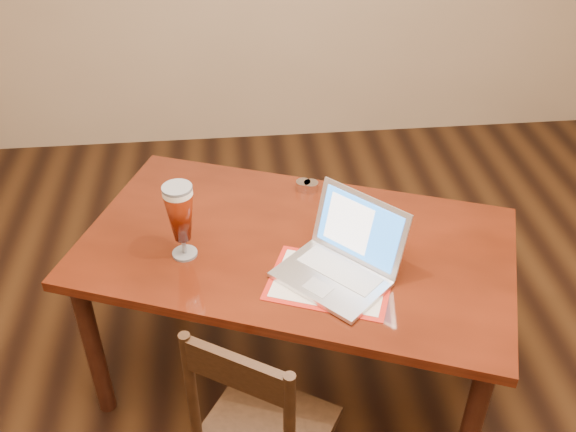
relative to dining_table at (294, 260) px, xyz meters
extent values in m
cube|color=#51190A|center=(0.01, 0.01, 0.06)|extent=(1.79, 1.40, 0.04)
cylinder|color=black|center=(-0.79, -0.08, -0.31)|extent=(0.07, 0.07, 0.70)
cylinder|color=black|center=(0.54, -0.59, -0.31)|extent=(0.07, 0.07, 0.70)
cylinder|color=black|center=(-0.52, 0.61, -0.31)|extent=(0.07, 0.07, 0.70)
cylinder|color=black|center=(0.80, 0.09, -0.31)|extent=(0.07, 0.07, 0.70)
cube|color=#AE1A10|center=(0.10, -0.22, 0.08)|extent=(0.49, 0.43, 0.00)
cube|color=beige|center=(0.10, -0.22, 0.08)|extent=(0.44, 0.38, 0.00)
cube|color=silver|center=(0.10, -0.22, 0.09)|extent=(0.43, 0.43, 0.02)
cube|color=silver|center=(0.14, -0.18, 0.10)|extent=(0.28, 0.29, 0.00)
cube|color=silver|center=(0.05, -0.27, 0.10)|extent=(0.11, 0.11, 0.00)
cube|color=silver|center=(0.22, -0.11, 0.22)|extent=(0.30, 0.31, 0.24)
cube|color=blue|center=(0.21, -0.11, 0.22)|extent=(0.26, 0.27, 0.20)
cube|color=white|center=(0.18, -0.08, 0.22)|extent=(0.16, 0.16, 0.17)
cylinder|color=silver|center=(-0.40, -0.02, 0.08)|extent=(0.09, 0.09, 0.01)
cylinder|color=silver|center=(-0.40, -0.02, 0.12)|extent=(0.02, 0.02, 0.06)
cylinder|color=white|center=(-0.40, -0.02, 0.35)|extent=(0.10, 0.10, 0.02)
cylinder|color=silver|center=(-0.40, -0.02, 0.37)|extent=(0.10, 0.10, 0.01)
cylinder|color=silver|center=(0.08, 0.36, 0.10)|extent=(0.06, 0.06, 0.04)
cylinder|color=silver|center=(0.11, 0.35, 0.10)|extent=(0.06, 0.06, 0.04)
cube|color=black|center=(-0.15, -0.56, -0.26)|extent=(0.53, 0.53, 0.04)
cylinder|color=black|center=(-0.21, -0.35, -0.47)|extent=(0.04, 0.04, 0.39)
cylinder|color=black|center=(-0.37, -0.60, 0.02)|extent=(0.03, 0.03, 0.51)
cube|color=black|center=(-0.23, -0.69, 0.20)|extent=(0.29, 0.19, 0.11)
camera|label=1|loc=(-0.21, -1.84, 1.56)|focal=40.00mm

